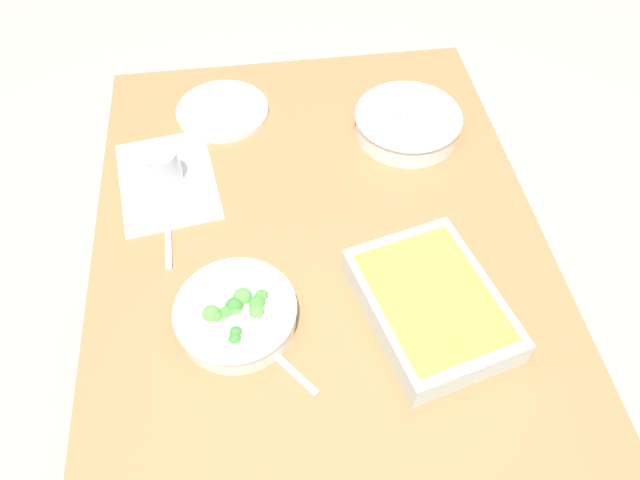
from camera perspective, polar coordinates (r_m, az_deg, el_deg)
name	(u,v)px	position (r m, az deg, el deg)	size (l,w,h in m)	color
ground_plane	(320,391)	(1.82, 0.00, -14.38)	(6.00, 6.00, 0.00)	#9E9389
dining_table	(320,266)	(1.25, 0.00, -2.52)	(1.20, 0.90, 0.74)	olive
placemat	(167,181)	(1.33, -14.52, 5.58)	(0.28, 0.20, 0.00)	silver
stew_bowl	(408,122)	(1.39, 8.46, 11.20)	(0.24, 0.24, 0.06)	white
broccoli_bowl	(236,313)	(1.06, -8.09, -7.01)	(0.22, 0.22, 0.06)	white
baking_dish	(431,304)	(1.08, 10.69, -6.06)	(0.34, 0.29, 0.06)	silver
drink_cup	(164,169)	(1.30, -14.84, 6.68)	(0.07, 0.07, 0.08)	#B2BCC6
side_plate	(222,110)	(1.47, -9.40, 12.24)	(0.22, 0.22, 0.01)	white
spoon_by_stew	(389,135)	(1.39, 6.70, 10.01)	(0.05, 0.18, 0.01)	silver
spoon_by_broccoli	(270,351)	(1.05, -4.81, -10.62)	(0.15, 0.12, 0.01)	silver
spoon_spare	(168,224)	(1.24, -14.47, 1.51)	(0.18, 0.03, 0.01)	silver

